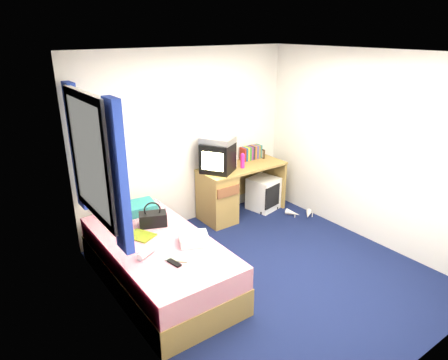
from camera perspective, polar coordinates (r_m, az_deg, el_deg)
ground at (r=4.71m, az=6.36°, el=-13.03°), size 3.40×3.40×0.00m
room_shell at (r=4.08m, az=7.17°, el=4.12°), size 3.40×3.40×3.40m
bed at (r=4.42m, az=-9.33°, el=-11.54°), size 1.01×2.00×0.54m
pillow at (r=4.90m, az=-12.76°, el=-4.03°), size 0.54×0.38×0.11m
desk at (r=5.75m, az=0.34°, el=-1.69°), size 1.30×0.55×0.75m
storage_cube at (r=6.14m, az=5.64°, el=-1.92°), size 0.47×0.47×0.49m
crt_tv at (r=5.49m, az=-0.90°, el=3.24°), size 0.54×0.55×0.41m
vcr at (r=5.42m, az=-0.89°, el=5.72°), size 0.48×0.53×0.08m
book_row at (r=6.06m, az=3.87°, el=3.92°), size 0.34×0.13×0.20m
picture_frame at (r=6.14m, az=5.46°, el=3.79°), size 0.03×0.12×0.14m
pink_water_bottle at (r=5.67m, az=2.67°, el=2.68°), size 0.06×0.06×0.19m
aerosol_can at (r=5.72m, az=1.63°, el=2.76°), size 0.05×0.05×0.17m
handbag at (r=4.55m, az=-10.12°, el=-5.45°), size 0.34×0.27×0.28m
towel at (r=4.16m, az=-4.34°, el=-8.39°), size 0.36×0.34×0.10m
magazine at (r=4.38m, az=-11.82°, el=-7.79°), size 0.31×0.34×0.01m
water_bottle at (r=4.01m, az=-11.09°, el=-10.18°), size 0.21×0.15×0.07m
colour_swatch_fan at (r=3.91m, az=-6.77°, el=-11.26°), size 0.19×0.20×0.01m
remote_control at (r=3.86m, az=-7.13°, el=-11.68°), size 0.08×0.17×0.02m
window_assembly at (r=4.09m, az=-18.14°, el=2.77°), size 0.11×1.42×1.40m
white_heels at (r=6.04m, az=10.89°, el=-4.76°), size 0.34×0.38×0.09m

